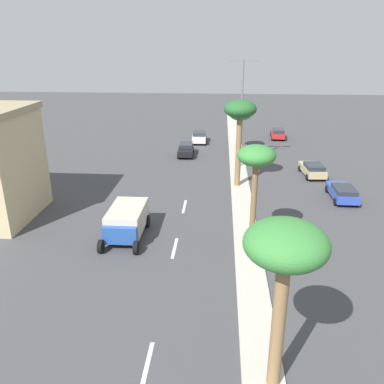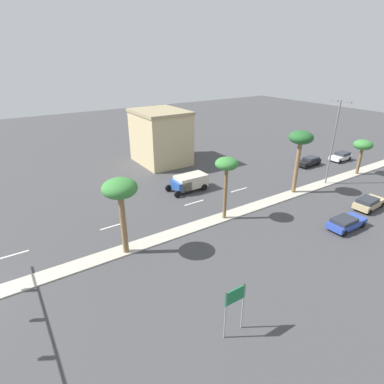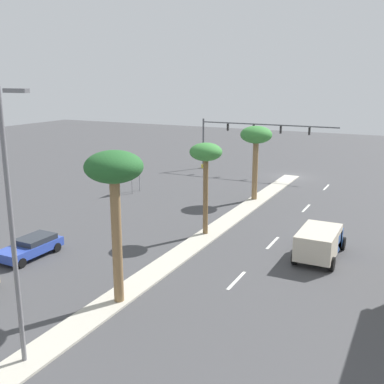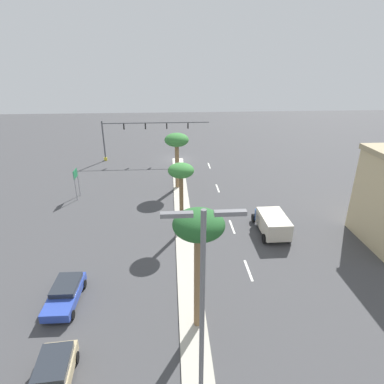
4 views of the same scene
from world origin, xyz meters
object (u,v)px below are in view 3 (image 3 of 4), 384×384
object	(u,v)px
palm_tree_far	(206,156)
street_lamp_inboard	(10,212)
traffic_signal_gantry	(239,137)
directional_road_sign	(135,167)
palm_tree_mid	(114,175)
box_truck	(320,241)
sedan_blue_trailing	(31,246)
palm_tree_trailing	(256,138)

from	to	relation	value
palm_tree_far	street_lamp_inboard	size ratio (longest dim) A/B	0.62
traffic_signal_gantry	directional_road_sign	distance (m)	16.54
street_lamp_inboard	traffic_signal_gantry	bearing A→B (deg)	-80.75
palm_tree_mid	palm_tree_far	bearing A→B (deg)	-87.34
traffic_signal_gantry	street_lamp_inboard	world-z (taller)	street_lamp_inboard
palm_tree_mid	box_truck	size ratio (longest dim) A/B	1.52
directional_road_sign	palm_tree_far	bearing A→B (deg)	143.46
palm_tree_mid	box_truck	world-z (taller)	palm_tree_mid
street_lamp_inboard	box_truck	xyz separation A→B (m)	(-8.69, -17.56, -5.49)
street_lamp_inboard	box_truck	bearing A→B (deg)	-116.33
directional_road_sign	palm_tree_mid	world-z (taller)	palm_tree_mid
box_truck	palm_tree_mid	bearing A→B (deg)	53.73
palm_tree_far	street_lamp_inboard	world-z (taller)	street_lamp_inboard
traffic_signal_gantry	palm_tree_far	xyz separation A→B (m)	(-6.89, 24.69, 1.64)
directional_road_sign	sedan_blue_trailing	size ratio (longest dim) A/B	0.80
directional_road_sign	palm_tree_far	size ratio (longest dim) A/B	0.52
directional_road_sign	palm_tree_trailing	distance (m)	13.05
box_truck	street_lamp_inboard	bearing A→B (deg)	63.67
traffic_signal_gantry	street_lamp_inboard	distance (m)	43.75
palm_tree_trailing	box_truck	size ratio (longest dim) A/B	1.35
palm_tree_trailing	box_truck	world-z (taller)	palm_tree_trailing
palm_tree_mid	traffic_signal_gantry	bearing A→B (deg)	-78.57
palm_tree_far	street_lamp_inboard	xyz separation A→B (m)	(-0.14, 18.44, 0.54)
palm_tree_trailing	box_truck	distance (m)	16.18
palm_tree_far	sedan_blue_trailing	size ratio (longest dim) A/B	1.55
traffic_signal_gantry	palm_tree_far	bearing A→B (deg)	105.58
sedan_blue_trailing	box_truck	world-z (taller)	box_truck
street_lamp_inboard	sedan_blue_trailing	size ratio (longest dim) A/B	2.51
traffic_signal_gantry	palm_tree_mid	bearing A→B (deg)	101.43
traffic_signal_gantry	sedan_blue_trailing	bearing A→B (deg)	87.06
sedan_blue_trailing	box_truck	distance (m)	19.42
palm_tree_mid	sedan_blue_trailing	distance (m)	11.49
directional_road_sign	palm_tree_far	world-z (taller)	palm_tree_far
palm_tree_trailing	directional_road_sign	bearing A→B (deg)	11.12
sedan_blue_trailing	box_truck	size ratio (longest dim) A/B	0.85
palm_tree_far	palm_tree_mid	distance (m)	12.19
palm_tree_far	box_truck	distance (m)	10.16
palm_tree_trailing	traffic_signal_gantry	bearing A→B (deg)	-62.54
palm_tree_far	palm_tree_mid	bearing A→B (deg)	92.66
palm_tree_far	street_lamp_inboard	distance (m)	18.45
directional_road_sign	palm_tree_far	distance (m)	15.88
palm_tree_mid	box_truck	xyz separation A→B (m)	(-8.27, -11.27, -5.82)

